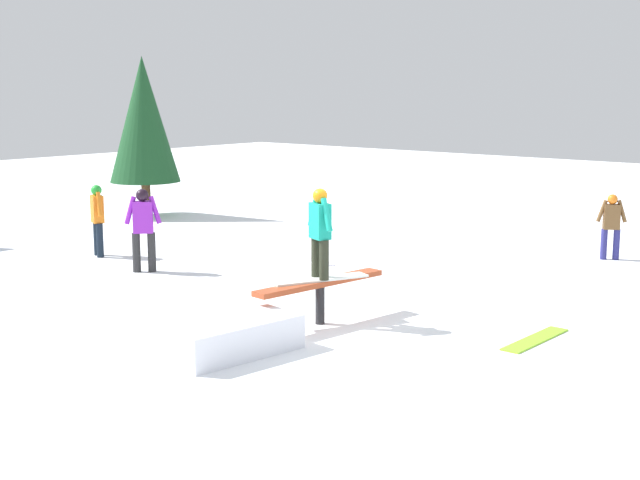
% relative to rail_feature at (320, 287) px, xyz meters
% --- Properties ---
extents(ground_plane, '(60.00, 60.00, 0.00)m').
position_rel_rail_feature_xyz_m(ground_plane, '(0.00, 0.00, -0.57)').
color(ground_plane, white).
extents(rail_feature, '(2.38, 0.56, 0.66)m').
position_rel_rail_feature_xyz_m(rail_feature, '(0.00, 0.00, 0.00)').
color(rail_feature, black).
rests_on(rail_feature, ground).
extents(snow_kicker_ramp, '(1.97, 1.71, 0.46)m').
position_rel_rail_feature_xyz_m(snow_kicker_ramp, '(-1.86, 0.23, -0.33)').
color(snow_kicker_ramp, white).
rests_on(snow_kicker_ramp, ground).
extents(main_rider_on_rail, '(1.49, 0.84, 1.36)m').
position_rel_rail_feature_xyz_m(main_rider_on_rail, '(0.00, 0.00, 0.76)').
color(main_rider_on_rail, white).
rests_on(main_rider_on_rail, rail_feature).
extents(bystander_purple, '(0.57, 0.54, 1.58)m').
position_rel_rail_feature_xyz_m(bystander_purple, '(0.71, 4.95, 0.32)').
color(bystander_purple, '#29292B').
rests_on(bystander_purple, ground).
extents(bystander_brown, '(0.40, 0.55, 1.33)m').
position_rel_rail_feature_xyz_m(bystander_brown, '(7.56, -1.33, 0.18)').
color(bystander_brown, navy).
rests_on(bystander_brown, ground).
extents(bystander_orange, '(0.33, 0.62, 1.48)m').
position_rel_rail_feature_xyz_m(bystander_orange, '(1.10, 6.90, 0.27)').
color(bystander_orange, black).
rests_on(bystander_orange, ground).
extents(loose_snowboard_lime, '(1.50, 0.29, 0.02)m').
position_rel_rail_feature_xyz_m(loose_snowboard_lime, '(1.26, -2.85, -0.55)').
color(loose_snowboard_lime, '#8DD528').
rests_on(loose_snowboard_lime, ground).
extents(loose_snowboard_white, '(0.84, 1.36, 0.02)m').
position_rel_rail_feature_xyz_m(loose_snowboard_white, '(3.64, 3.21, -0.55)').
color(loose_snowboard_white, white).
rests_on(loose_snowboard_white, ground).
extents(pine_tree_far, '(1.87, 1.87, 4.25)m').
position_rel_rail_feature_xyz_m(pine_tree_far, '(5.40, 10.66, 2.02)').
color(pine_tree_far, '#4C331E').
rests_on(pine_tree_far, ground).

